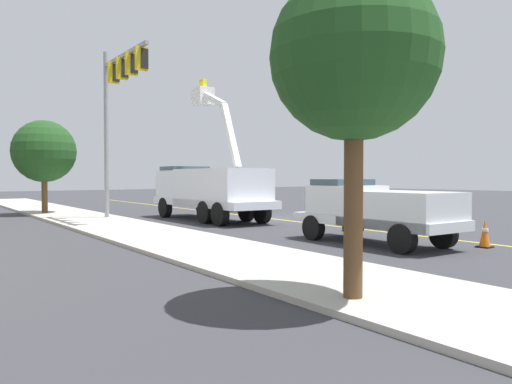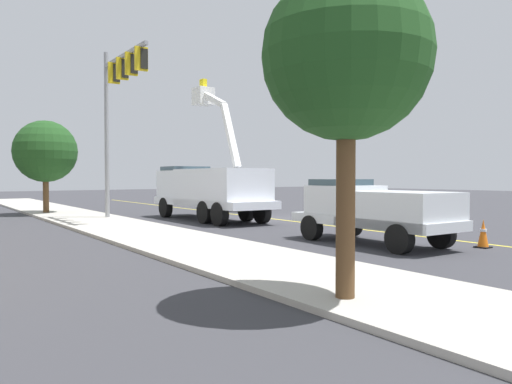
% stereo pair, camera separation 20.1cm
% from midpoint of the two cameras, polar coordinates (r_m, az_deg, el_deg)
% --- Properties ---
extents(ground, '(120.00, 120.00, 0.00)m').
position_cam_midpoint_polar(ground, '(25.43, 1.42, -3.07)').
color(ground, '#38383D').
extents(sidewalk_far_side, '(60.11, 6.80, 0.12)m').
position_cam_midpoint_polar(sidewalk_far_side, '(21.68, -16.01, -3.82)').
color(sidewalk_far_side, '#B2ADA3').
rests_on(sidewalk_far_side, ground).
extents(lane_centre_stripe, '(49.94, 2.83, 0.01)m').
position_cam_midpoint_polar(lane_centre_stripe, '(25.43, 1.42, -3.06)').
color(lane_centre_stripe, yellow).
rests_on(lane_centre_stripe, ground).
extents(utility_bucket_truck, '(8.32, 2.94, 7.25)m').
position_cam_midpoint_polar(utility_bucket_truck, '(24.68, -5.66, 0.54)').
color(utility_bucket_truck, white).
rests_on(utility_bucket_truck, ground).
extents(service_pickup_truck, '(5.70, 2.43, 2.06)m').
position_cam_midpoint_polar(service_pickup_truck, '(16.19, 13.21, -1.91)').
color(service_pickup_truck, silver).
rests_on(service_pickup_truck, ground).
extents(passing_minivan, '(4.89, 2.16, 1.69)m').
position_cam_midpoint_polar(passing_minivan, '(32.37, -2.97, -0.31)').
color(passing_minivan, silver).
rests_on(passing_minivan, ground).
extents(traffic_cone_leading, '(0.40, 0.40, 0.86)m').
position_cam_midpoint_polar(traffic_cone_leading, '(16.53, 24.47, -4.37)').
color(traffic_cone_leading, black).
rests_on(traffic_cone_leading, ground).
extents(traffic_cone_mid_front, '(0.40, 0.40, 0.89)m').
position_cam_midpoint_polar(traffic_cone_mid_front, '(19.85, 10.35, -3.19)').
color(traffic_cone_mid_front, black).
rests_on(traffic_cone_mid_front, ground).
extents(traffic_cone_mid_rear, '(0.40, 0.40, 0.82)m').
position_cam_midpoint_polar(traffic_cone_mid_rear, '(24.43, 0.75, -2.32)').
color(traffic_cone_mid_rear, black).
rests_on(traffic_cone_mid_rear, ground).
extents(traffic_cone_trailing, '(0.40, 0.40, 0.72)m').
position_cam_midpoint_polar(traffic_cone_trailing, '(28.77, -6.23, -1.81)').
color(traffic_cone_trailing, black).
rests_on(traffic_cone_trailing, ground).
extents(traffic_signal_mast, '(5.35, 0.75, 8.32)m').
position_cam_midpoint_polar(traffic_signal_mast, '(24.59, -15.76, 10.76)').
color(traffic_signal_mast, gray).
rests_on(traffic_signal_mast, ground).
extents(street_tree_left, '(2.83, 2.83, 5.56)m').
position_cam_midpoint_polar(street_tree_left, '(8.63, 10.53, 14.90)').
color(street_tree_left, brown).
rests_on(street_tree_left, ground).
extents(street_tree_right, '(3.48, 3.48, 5.31)m').
position_cam_midpoint_polar(street_tree_right, '(30.41, -23.33, 4.29)').
color(street_tree_right, brown).
rests_on(street_tree_right, ground).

